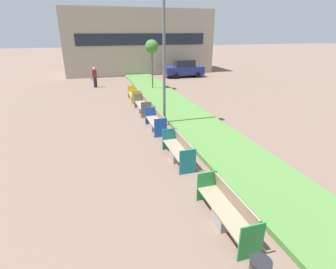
{
  "coord_description": "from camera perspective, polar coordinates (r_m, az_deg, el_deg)",
  "views": [
    {
      "loc": [
        -2.15,
        2.67,
        4.81
      ],
      "look_at": [
        0.9,
        12.76,
        0.6
      ],
      "focal_mm": 28.0,
      "sensor_mm": 36.0,
      "label": 1
    }
  ],
  "objects": [
    {
      "name": "street_lamp_post",
      "position": [
        13.44,
        -0.89,
        19.75
      ],
      "size": [
        0.24,
        0.44,
        7.9
      ],
      "color": "#56595B",
      "rests_on": "ground"
    },
    {
      "name": "bench_teal_frame",
      "position": [
        10.32,
        2.3,
        -3.71
      ],
      "size": [
        0.65,
        2.24,
        0.94
      ],
      "color": "gray",
      "rests_on": "ground"
    },
    {
      "name": "planter_grass_strip",
      "position": [
        11.74,
        11.91,
        -2.42
      ],
      "size": [
        2.8,
        120.0,
        0.18
      ],
      "color": "#4C7A38",
      "rests_on": "ground"
    },
    {
      "name": "sapling_tree_far",
      "position": [
        22.51,
        -3.56,
        18.47
      ],
      "size": [
        1.08,
        1.08,
        4.11
      ],
      "color": "brown",
      "rests_on": "ground"
    },
    {
      "name": "bench_green_frame",
      "position": [
        7.31,
        12.63,
        -16.2
      ],
      "size": [
        0.65,
        2.38,
        0.94
      ],
      "color": "gray",
      "rests_on": "ground"
    },
    {
      "name": "bench_blue_frame",
      "position": [
        13.46,
        -2.61,
        2.48
      ],
      "size": [
        0.65,
        2.06,
        0.94
      ],
      "color": "gray",
      "rests_on": "ground"
    },
    {
      "name": "bench_grey_frame",
      "position": [
        16.54,
        -5.47,
        6.13
      ],
      "size": [
        0.65,
        2.32,
        0.94
      ],
      "color": "gray",
      "rests_on": "ground"
    },
    {
      "name": "bench_yellow_frame",
      "position": [
        19.4,
        -7.3,
        8.35
      ],
      "size": [
        0.65,
        1.94,
        0.94
      ],
      "color": "gray",
      "rests_on": "ground"
    },
    {
      "name": "parked_car_distant",
      "position": [
        29.45,
        3.5,
        14.14
      ],
      "size": [
        4.28,
        2.0,
        1.86
      ],
      "rotation": [
        0.0,
        0.0,
        -0.05
      ],
      "color": "navy",
      "rests_on": "ground"
    },
    {
      "name": "pedestrian_walking",
      "position": [
        24.76,
        -15.66,
        11.94
      ],
      "size": [
        0.53,
        0.24,
        1.78
      ],
      "color": "#232633",
      "rests_on": "ground"
    },
    {
      "name": "building_backdrop",
      "position": [
        33.12,
        -6.48,
        19.43
      ],
      "size": [
        16.81,
        5.73,
        7.05
      ],
      "color": "tan",
      "rests_on": "ground"
    }
  ]
}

